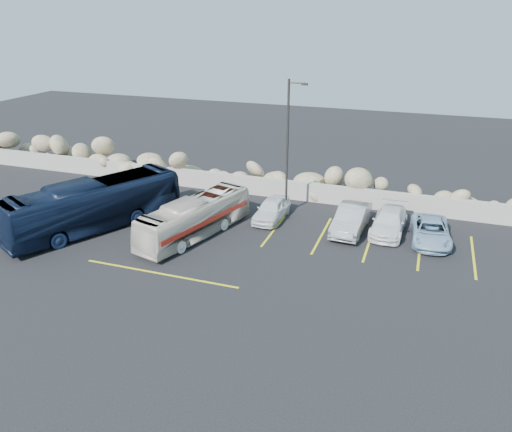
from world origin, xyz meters
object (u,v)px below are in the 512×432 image
(tour_coach, at_px, (94,205))
(car_c, at_px, (389,222))
(car_b, at_px, (351,219))
(lamppost, at_px, (288,144))
(vintage_bus, at_px, (195,218))
(car_a, at_px, (272,209))
(car_d, at_px, (431,231))

(tour_coach, xyz_separation_m, car_c, (15.74, 4.92, -0.80))
(car_b, bearing_deg, tour_coach, -158.63)
(car_c, bearing_deg, car_b, -163.06)
(car_b, bearing_deg, lamppost, 165.18)
(vintage_bus, relative_size, car_a, 2.08)
(lamppost, xyz_separation_m, tour_coach, (-9.59, -5.79, -2.88))
(lamppost, bearing_deg, vintage_bus, -128.18)
(car_b, distance_m, car_c, 2.09)
(lamppost, relative_size, car_b, 1.83)
(car_b, bearing_deg, car_a, -177.91)
(car_b, xyz_separation_m, car_d, (4.25, 0.01, -0.13))
(vintage_bus, distance_m, car_b, 8.69)
(lamppost, height_order, car_a, lamppost)
(car_a, height_order, car_d, car_a)
(car_c, bearing_deg, lamppost, 174.91)
(lamppost, relative_size, vintage_bus, 1.04)
(vintage_bus, bearing_deg, car_c, 37.65)
(tour_coach, xyz_separation_m, car_d, (17.98, 4.42, -0.83))
(tour_coach, xyz_separation_m, car_a, (9.01, 4.53, -0.79))
(lamppost, xyz_separation_m, car_c, (6.16, -0.87, -3.68))
(car_c, bearing_deg, vintage_bus, -155.28)
(car_d, bearing_deg, lamppost, 165.60)
(car_b, bearing_deg, vintage_bus, -152.82)
(vintage_bus, distance_m, car_c, 10.75)
(tour_coach, distance_m, car_c, 16.51)
(car_a, bearing_deg, car_c, 4.79)
(vintage_bus, relative_size, car_c, 1.82)
(lamppost, relative_size, tour_coach, 0.79)
(tour_coach, relative_size, car_d, 2.41)
(car_d, bearing_deg, vintage_bus, -169.20)
(lamppost, bearing_deg, tour_coach, -148.88)
(vintage_bus, height_order, car_b, vintage_bus)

